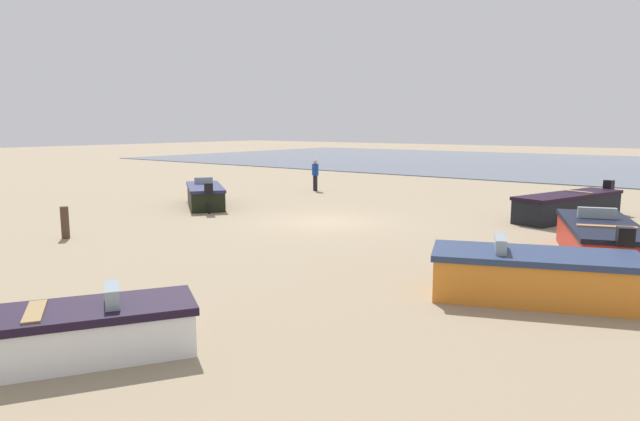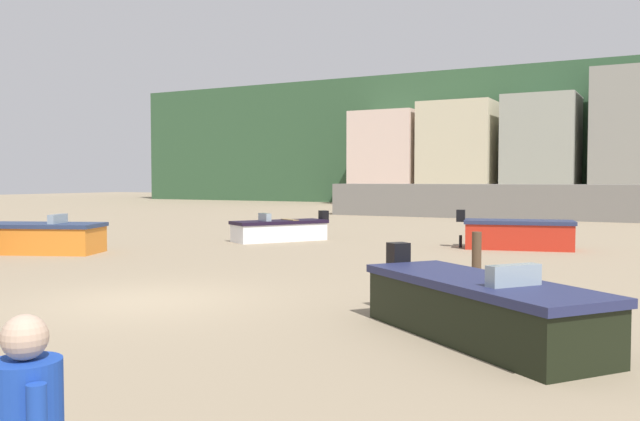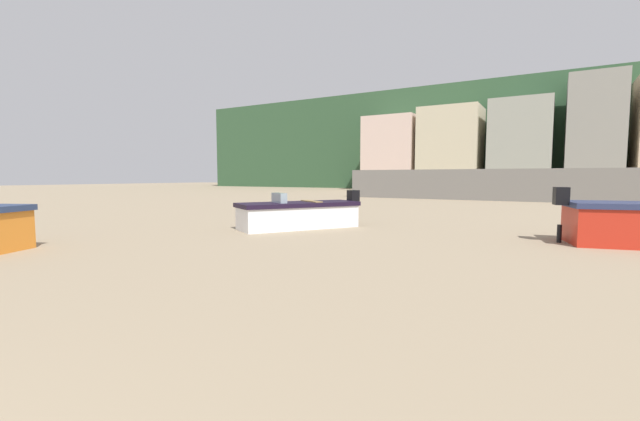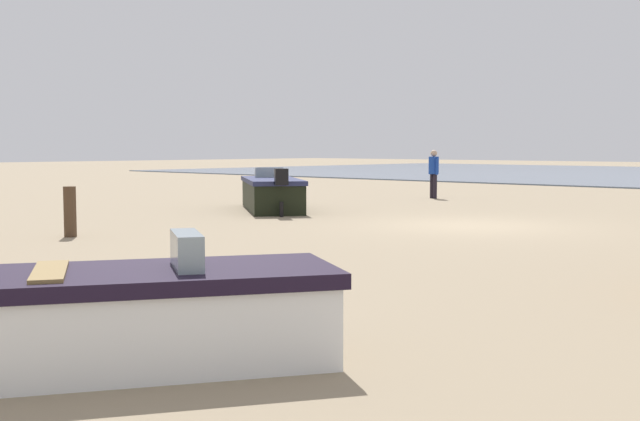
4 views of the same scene
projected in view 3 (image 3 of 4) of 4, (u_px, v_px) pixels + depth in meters
headland_hill at (538, 144)px, 56.10m from camera, size 90.00×32.00×12.20m
harbor_pier at (500, 185)px, 25.91m from camera, size 19.83×2.40×1.98m
townhouse_far_left at (395, 154)px, 47.14m from camera, size 5.86×6.41×8.29m
townhouse_left at (450, 150)px, 43.40m from camera, size 6.13×5.32×8.80m
townhouse_centre_left at (520, 147)px, 40.16m from camera, size 5.58×5.65×8.98m
townhouse_centre at (594, 135)px, 36.85m from camera, size 4.45×5.14×10.63m
boat_white_3 at (299, 214)px, 11.75m from camera, size 2.90×3.63×1.08m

